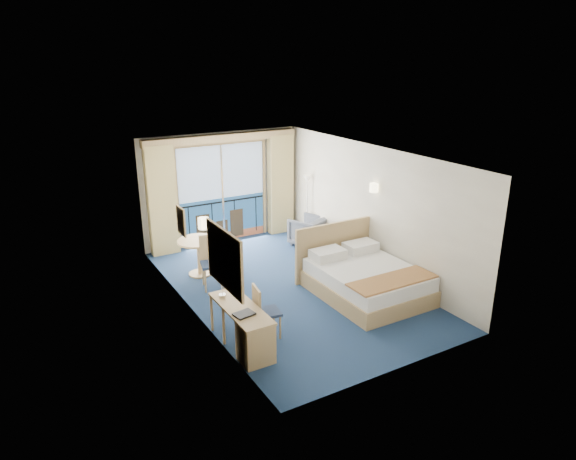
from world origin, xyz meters
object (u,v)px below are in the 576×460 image
object	(u,v)px
armchair	(308,231)
round_table	(199,248)
desk	(252,336)
desk_chair	(263,309)
table_chair_b	(212,258)
nightstand	(345,250)
bed	(365,279)
table_chair_a	(224,251)
floor_lamp	(307,191)

from	to	relation	value
armchair	round_table	distance (m)	2.98
desk	desk_chair	size ratio (longest dim) A/B	1.61
desk_chair	round_table	world-z (taller)	desk_chair
desk	table_chair_b	size ratio (longest dim) A/B	1.39
nightstand	armchair	xyz separation A→B (m)	(-0.10, 1.36, 0.06)
desk_chair	table_chair_b	world-z (taller)	table_chair_b
bed	desk_chair	bearing A→B (deg)	-170.00
table_chair_a	table_chair_b	size ratio (longest dim) A/B	0.89
bed	table_chair_a	world-z (taller)	bed
desk_chair	table_chair_b	bearing A→B (deg)	8.54
table_chair_b	floor_lamp	bearing A→B (deg)	38.94
bed	desk_chair	size ratio (longest dim) A/B	2.44
desk_chair	nightstand	bearing A→B (deg)	-48.09
bed	round_table	xyz separation A→B (m)	(-2.42, 2.50, 0.26)
desk_chair	floor_lamp	bearing A→B (deg)	-31.06
bed	table_chair_a	bearing A→B (deg)	131.50
table_chair_a	table_chair_b	distance (m)	0.58
armchair	desk	bearing A→B (deg)	25.19
bed	armchair	bearing A→B (deg)	79.62
desk	nightstand	bearing A→B (deg)	34.61
nightstand	desk_chair	world-z (taller)	desk_chair
nightstand	table_chair_b	xyz separation A→B (m)	(-3.02, 0.33, 0.30)
bed	desk	world-z (taller)	bed
desk_chair	table_chair_a	bearing A→B (deg)	-0.42
table_chair_b	table_chair_a	bearing A→B (deg)	56.10
nightstand	armchair	bearing A→B (deg)	94.35
nightstand	desk_chair	bearing A→B (deg)	-147.58
desk_chair	round_table	size ratio (longest dim) A/B	1.05
desk_chair	armchair	bearing A→B (deg)	-32.39
desk	round_table	size ratio (longest dim) A/B	1.69
bed	floor_lamp	size ratio (longest dim) A/B	1.37
round_table	desk_chair	bearing A→B (deg)	-90.16
desk	table_chair_b	distance (m)	2.78
desk	table_chair_a	distance (m)	3.25
round_table	table_chair_b	bearing A→B (deg)	-87.45
floor_lamp	desk	size ratio (longest dim) A/B	1.11
desk	table_chair_a	bearing A→B (deg)	74.04
armchair	table_chair_b	xyz separation A→B (m)	(-2.92, -1.03, 0.24)
nightstand	table_chair_a	size ratio (longest dim) A/B	0.64
bed	armchair	xyz separation A→B (m)	(0.53, 2.87, 0.02)
desk	round_table	world-z (taller)	round_table
floor_lamp	round_table	xyz separation A→B (m)	(-3.18, -0.79, -0.64)
table_chair_b	bed	bearing A→B (deg)	-23.42
floor_lamp	desk	xyz separation A→B (m)	(-3.62, -4.19, -0.85)
nightstand	desk_chair	xyz separation A→B (m)	(-3.06, -1.94, 0.22)
bed	table_chair_a	distance (m)	2.98
nightstand	round_table	world-z (taller)	round_table
floor_lamp	table_chair_b	xyz separation A→B (m)	(-3.15, -1.45, -0.64)
armchair	floor_lamp	world-z (taller)	floor_lamp
nightstand	desk_chair	distance (m)	3.63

